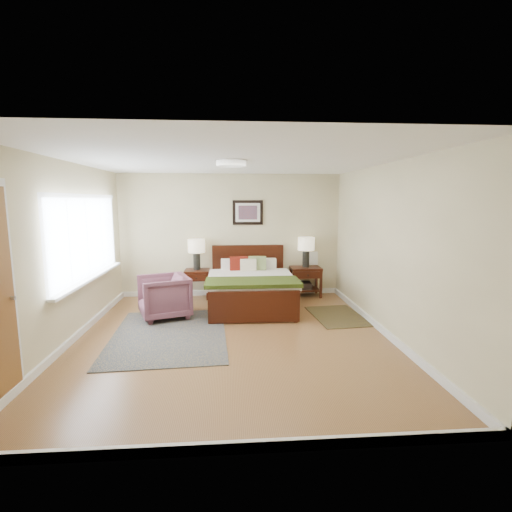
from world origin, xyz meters
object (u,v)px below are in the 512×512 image
at_px(rug_persian, 169,334).
at_px(bed, 251,282).
at_px(nightstand_left, 197,276).
at_px(lamp_right, 306,246).
at_px(lamp_left, 196,249).
at_px(nightstand_right, 306,278).
at_px(armchair, 164,297).

bearing_deg(rug_persian, bed, 43.69).
xyz_separation_m(nightstand_left, rug_persian, (-0.25, -2.06, -0.46)).
bearing_deg(nightstand_left, lamp_right, 0.53).
distance_m(nightstand_left, lamp_left, 0.55).
distance_m(nightstand_left, nightstand_right, 2.22).
distance_m(nightstand_left, rug_persian, 2.13).
xyz_separation_m(nightstand_left, lamp_right, (2.22, 0.02, 0.57)).
height_order(nightstand_left, nightstand_right, nightstand_right).
bearing_deg(nightstand_left, armchair, -110.53).
height_order(lamp_left, lamp_right, lamp_right).
xyz_separation_m(nightstand_right, rug_persian, (-2.46, -2.07, -0.37)).
bearing_deg(bed, nightstand_left, 146.34).
xyz_separation_m(bed, armchair, (-1.49, -0.53, -0.12)).
bearing_deg(bed, armchair, -160.62).
bearing_deg(nightstand_right, lamp_right, 90.00).
bearing_deg(armchair, lamp_right, 94.36).
relative_size(armchair, rug_persian, 0.35).
bearing_deg(nightstand_right, bed, -149.39).
bearing_deg(lamp_right, lamp_left, 180.00).
bearing_deg(rug_persian, lamp_right, 37.03).
height_order(nightstand_right, lamp_right, lamp_right).
bearing_deg(bed, lamp_left, 145.56).
height_order(bed, armchair, bed).
xyz_separation_m(bed, rug_persian, (-1.28, -1.37, -0.47)).
relative_size(nightstand_right, lamp_right, 1.00).
distance_m(armchair, rug_persian, 0.94).
relative_size(bed, lamp_left, 3.14).
bearing_deg(nightstand_left, nightstand_right, 0.18).
height_order(bed, rug_persian, bed).
height_order(armchair, rug_persian, armchair).
xyz_separation_m(lamp_left, armchair, (-0.46, -1.24, -0.65)).
distance_m(nightstand_left, lamp_right, 2.29).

